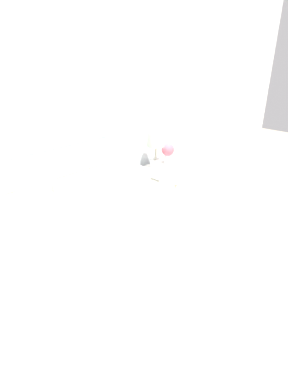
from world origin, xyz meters
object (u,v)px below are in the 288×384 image
Objects in this scene: bed at (121,280)px; flower_vase at (168,151)px; table_lamp at (156,144)px; nightstand at (161,194)px.

flower_vase is (1.35, 0.78, 0.39)m from bed.
bed is 1.51m from table_lamp.
table_lamp is 0.20m from flower_vase.
nightstand is at bearing -78.97° from table_lamp.
flower_vase is at bearing -6.08° from table_lamp.
table_lamp is at bearing 34.19° from bed.
flower_vase is (0.16, 0.06, 0.42)m from nightstand.
table_lamp reaches higher than nightstand.
bed reaches higher than table_lamp.
table_lamp is (-0.01, 0.08, 0.53)m from nightstand.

